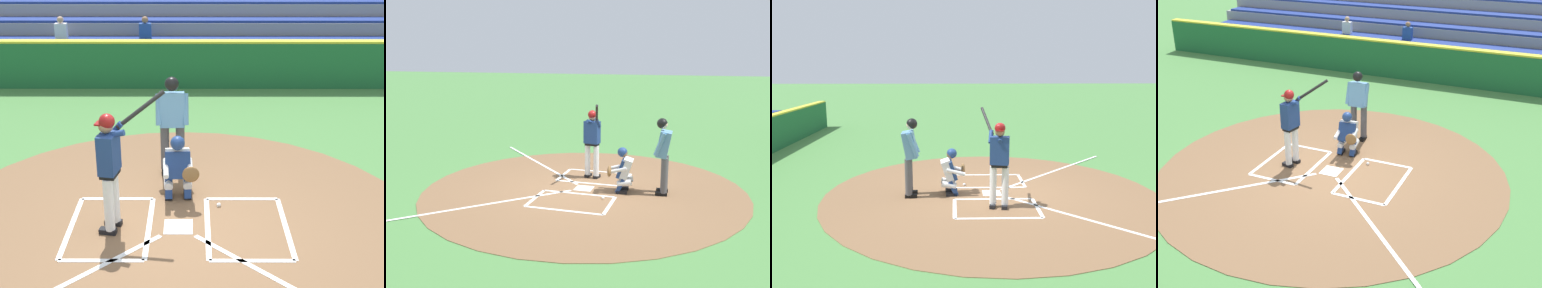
% 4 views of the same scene
% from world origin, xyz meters
% --- Properties ---
extents(ground_plane, '(120.00, 120.00, 0.00)m').
position_xyz_m(ground_plane, '(0.00, 0.00, 0.00)').
color(ground_plane, '#4C8442').
extents(dirt_circle, '(8.00, 8.00, 0.01)m').
position_xyz_m(dirt_circle, '(0.00, 0.00, 0.01)').
color(dirt_circle, brown).
rests_on(dirt_circle, ground).
extents(home_plate_and_chalk, '(7.93, 4.91, 0.01)m').
position_xyz_m(home_plate_and_chalk, '(0.00, 0.88, 0.01)').
color(home_plate_and_chalk, white).
rests_on(home_plate_and_chalk, dirt_circle).
extents(batter, '(1.02, 0.58, 2.13)m').
position_xyz_m(batter, '(0.98, 0.05, 1.10)').
color(batter, white).
rests_on(batter, ground).
extents(catcher, '(0.61, 0.61, 1.13)m').
position_xyz_m(catcher, '(0.02, -0.98, 0.59)').
color(catcher, black).
rests_on(catcher, ground).
extents(plate_umpire, '(0.59, 0.42, 1.86)m').
position_xyz_m(plate_umpire, '(0.15, -1.93, 1.08)').
color(plate_umpire, '#4C4C51').
rests_on(plate_umpire, ground).
extents(baseball, '(0.07, 0.07, 0.07)m').
position_xyz_m(baseball, '(-0.65, -0.65, 0.04)').
color(baseball, white).
rests_on(baseball, ground).
extents(backstop_wall, '(22.00, 0.36, 1.31)m').
position_xyz_m(backstop_wall, '(0.00, -7.50, 0.65)').
color(backstop_wall, '#1E6033').
rests_on(backstop_wall, ground).
extents(bleacher_stand, '(20.00, 5.10, 3.45)m').
position_xyz_m(bleacher_stand, '(0.00, -11.33, 1.00)').
color(bleacher_stand, gray).
rests_on(bleacher_stand, ground).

